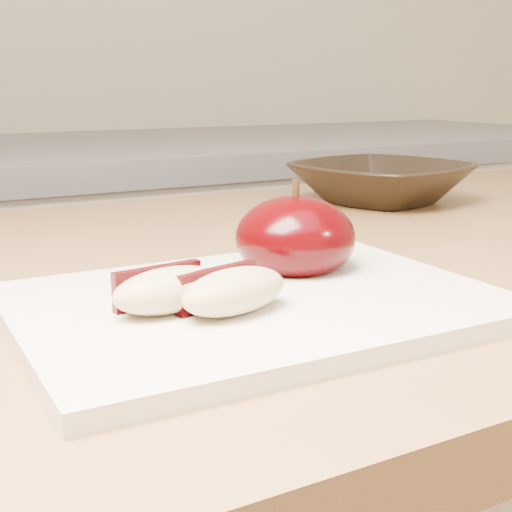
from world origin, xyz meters
TOP-DOWN VIEW (x-y plane):
  - back_cabinet at (0.00, 1.20)m, footprint 2.40×0.62m
  - cutting_board at (-0.00, 0.36)m, footprint 0.30×0.22m
  - apple_half at (0.06, 0.41)m, footprint 0.11×0.11m
  - apple_wedge_a at (-0.06, 0.36)m, footprint 0.08×0.04m
  - apple_wedge_b at (-0.03, 0.34)m, footprint 0.08×0.05m
  - bowl at (0.34, 0.65)m, footprint 0.24×0.24m

SIDE VIEW (x-z plane):
  - back_cabinet at x=0.00m, z-range 0.00..0.94m
  - cutting_board at x=0.00m, z-range 0.90..0.91m
  - bowl at x=0.34m, z-range 0.90..0.95m
  - apple_wedge_a at x=-0.06m, z-range 0.91..0.94m
  - apple_wedge_b at x=-0.03m, z-range 0.91..0.94m
  - apple_half at x=0.06m, z-range 0.90..0.97m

